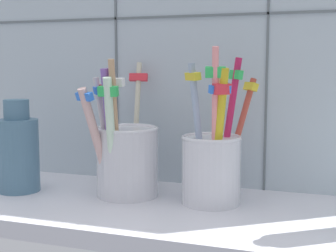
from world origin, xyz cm
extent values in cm
cube|color=silver|center=(0.00, 0.00, 1.00)|extent=(64.00, 22.00, 2.00)
cube|color=#B2C1CC|center=(0.00, 12.00, 22.50)|extent=(64.00, 2.00, 45.00)
cube|color=slate|center=(-10.67, 10.90, 22.50)|extent=(0.30, 0.20, 45.00)
cube|color=slate|center=(10.67, 10.90, 22.50)|extent=(0.30, 0.20, 45.00)
cube|color=slate|center=(0.00, 10.90, 25.08)|extent=(64.00, 0.20, 0.30)
cylinder|color=silver|center=(-5.45, 2.66, 6.29)|extent=(7.81, 7.81, 8.58)
torus|color=silver|center=(-5.45, 2.66, 10.58)|extent=(7.92, 7.92, 0.50)
cylinder|color=beige|center=(-6.26, 7.58, 10.62)|extent=(1.60, 5.24, 16.62)
cube|color=#E5333F|center=(-6.54, 9.18, 16.86)|extent=(2.62, 1.36, 1.16)
cylinder|color=tan|center=(-5.80, 0.39, 10.81)|extent=(0.86, 2.82, 16.91)
cube|color=white|center=(-5.78, -0.26, 16.49)|extent=(2.27, 1.06, 1.09)
cylinder|color=silver|center=(-5.92, -0.95, 9.76)|extent=(1.48, 3.58, 14.89)
cube|color=green|center=(-5.81, -1.85, 15.51)|extent=(2.43, 1.30, 1.26)
cylinder|color=silver|center=(-7.49, 0.70, 9.72)|extent=(2.81, 2.34, 14.76)
cube|color=blue|center=(-8.15, 0.21, 15.49)|extent=(2.07, 2.43, 0.99)
cylinder|color=#8859B7|center=(-6.57, 0.03, 10.26)|extent=(1.69, 2.69, 15.82)
cube|color=#E5333F|center=(-6.73, -0.46, 15.80)|extent=(2.34, 1.48, 0.88)
cylinder|color=#D2A8A2|center=(-7.80, -0.82, 9.12)|extent=(3.09, 5.48, 13.78)
cube|color=blue|center=(-8.50, -2.51, 14.90)|extent=(2.65, 1.81, 1.11)
cylinder|color=silver|center=(5.45, 2.66, 5.98)|extent=(7.02, 7.02, 7.97)
torus|color=silver|center=(5.45, 2.66, 9.97)|extent=(7.17, 7.17, 0.50)
cylinder|color=#F1E297|center=(6.43, 1.12, 9.94)|extent=(2.73, 3.02, 15.22)
cube|color=blue|center=(7.00, 0.44, 15.86)|extent=(2.47, 2.28, 1.00)
cylinder|color=pink|center=(6.33, 0.66, 11.47)|extent=(1.32, 3.09, 18.24)
cube|color=green|center=(6.48, -0.06, 17.74)|extent=(2.38, 1.35, 1.28)
cylinder|color=gold|center=(6.71, 0.83, 10.30)|extent=(2.95, 2.78, 15.94)
cube|color=#E5333F|center=(7.22, 0.37, 15.89)|extent=(2.12, 2.23, 1.25)
cylinder|color=#BA4839|center=(7.93, 5.70, 9.63)|extent=(4.31, 4.45, 14.70)
cube|color=yellow|center=(9.27, 7.10, 15.88)|extent=(2.09, 2.07, 1.18)
cylinder|color=#C21E4F|center=(7.15, 4.02, 10.89)|extent=(3.09, 2.97, 17.10)
cube|color=green|center=(7.86, 4.69, 17.37)|extent=(2.03, 2.09, 1.16)
cylinder|color=#95A7C4|center=(4.18, 1.52, 10.57)|extent=(2.61, 2.57, 16.44)
cube|color=yellow|center=(3.60, 0.96, 17.24)|extent=(2.34, 2.37, 0.98)
cylinder|color=slate|center=(-19.89, 0.42, 6.76)|extent=(5.40, 5.40, 9.51)
cylinder|color=slate|center=(-19.89, 0.42, 12.81)|extent=(3.25, 3.25, 2.59)
camera|label=1|loc=(18.95, -52.42, 18.44)|focal=51.54mm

